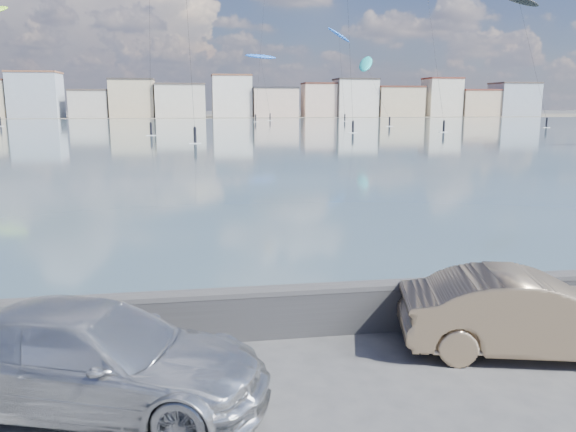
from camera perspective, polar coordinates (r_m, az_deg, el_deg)
name	(u,v)px	position (r m, az deg, el deg)	size (l,w,h in m)	color
ground	(265,409)	(9.09, -2.36, -19.04)	(700.00, 700.00, 0.00)	#333335
bay_water	(202,130)	(99.40, -8.69, 8.59)	(500.00, 177.00, 0.00)	#36555D
far_shore_strip	(199,116)	(207.85, -9.01, 9.97)	(500.00, 60.00, 0.00)	#4C473D
seawall	(249,311)	(11.27, -4.03, -9.56)	(400.00, 0.36, 1.08)	#28282B
far_buildings	(203,99)	(193.81, -8.65, 11.66)	(240.79, 13.26, 14.60)	gray
car_silver	(94,357)	(9.33, -19.12, -13.41)	(2.21, 5.43, 1.58)	silver
car_champagne	(528,314)	(11.48, 23.22, -9.11)	(1.62, 4.65, 1.53)	tan
kitesurfer_9	(519,2)	(125.45, 22.43, 19.48)	(8.75, 8.73, 26.31)	black
kitesurfer_10	(261,57)	(168.93, -2.79, 15.81)	(9.83, 15.47, 19.03)	blue
kitesurfer_11	(339,36)	(159.89, 5.20, 17.70)	(7.83, 13.05, 25.10)	blue
kitesurfer_13	(366,64)	(128.82, 7.92, 15.02)	(6.14, 17.90, 15.84)	#19BFBF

